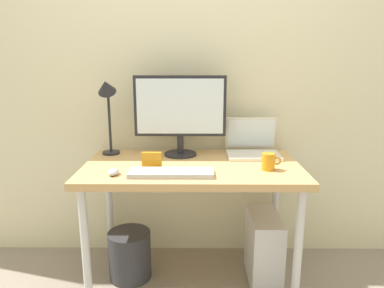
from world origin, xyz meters
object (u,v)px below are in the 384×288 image
desk (192,176)px  keyboard (171,173)px  photo_frame (152,160)px  laptop (252,146)px  coffee_mug (269,162)px  wastebasket (130,255)px  mouse (114,172)px  computer_tower (264,248)px  monitor (180,111)px  desk_lamp (107,99)px

desk → keyboard: bearing=-118.9°
desk → photo_frame: 0.26m
laptop → coffee_mug: laptop is taller
laptop → wastebasket: (-0.76, -0.19, -0.65)m
mouse → wastebasket: (0.02, 0.22, -0.61)m
mouse → computer_tower: mouse is taller
monitor → wastebasket: 0.94m
computer_tower → desk: bearing=-178.8°
desk_lamp → computer_tower: bearing=-11.5°
desk → desk_lamp: (-0.52, 0.20, 0.42)m
desk_lamp → monitor: bearing=-0.1°
monitor → computer_tower: (0.51, -0.19, -0.81)m
desk → laptop: bearing=30.1°
monitor → photo_frame: (-0.15, -0.28, -0.23)m
mouse → computer_tower: size_ratio=0.21×
desk_lamp → laptop: bearing=1.0°
desk_lamp → mouse: bearing=-74.5°
laptop → desk_lamp: size_ratio=0.65×
wastebasket → computer_tower: bearing=-1.4°
laptop → wastebasket: laptop is taller
desk → desk_lamp: size_ratio=2.51×
photo_frame → keyboard: bearing=-46.2°
keyboard → wastebasket: 0.70m
desk_lamp → wastebasket: (0.13, -0.17, -0.94)m
keyboard → coffee_mug: (0.52, 0.09, 0.03)m
desk_lamp → photo_frame: desk_lamp is taller
desk_lamp → computer_tower: size_ratio=1.17×
laptop → mouse: laptop is taller
mouse → coffee_mug: (0.82, 0.09, 0.03)m
keyboard → mouse: (-0.30, 0.00, 0.01)m
monitor → keyboard: monitor is taller
monitor → keyboard: bearing=-94.7°
desk_lamp → mouse: 0.53m
desk_lamp → coffee_mug: size_ratio=4.59×
laptop → coffee_mug: size_ratio=2.99×
mouse → wastebasket: bearing=84.4°
laptop → photo_frame: laptop is taller
keyboard → mouse: mouse is taller
mouse → monitor: bearing=49.8°
desk_lamp → desk: bearing=-21.4°
desk → wastebasket: bearing=175.8°
monitor → desk_lamp: bearing=179.9°
laptop → desk_lamp: 0.94m
keyboard → computer_tower: (0.54, 0.20, -0.54)m
coffee_mug → keyboard: bearing=-169.8°
computer_tower → monitor: bearing=159.3°
laptop → computer_tower: (0.06, -0.21, -0.59)m
computer_tower → wastebasket: 0.82m
mouse → coffee_mug: coffee_mug is taller
mouse → photo_frame: size_ratio=0.82×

